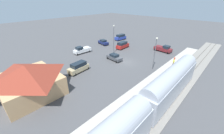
# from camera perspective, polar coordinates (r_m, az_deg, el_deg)

# --- Properties ---
(ground_plane) EXTENTS (200.00, 200.00, 0.00)m
(ground_plane) POSITION_cam_1_polar(r_m,az_deg,el_deg) (36.65, 5.79, 2.11)
(ground_plane) COLOR #4C4C4F
(railway_track) EXTENTS (4.80, 70.00, 0.30)m
(railway_track) POSITION_cam_1_polar(r_m,az_deg,el_deg) (31.31, 26.60, -5.16)
(railway_track) COLOR gray
(railway_track) RESTS_ON ground
(platform) EXTENTS (3.20, 46.00, 0.30)m
(platform) POSITION_cam_1_polar(r_m,az_deg,el_deg) (32.27, 20.00, -2.76)
(platform) COLOR #B7B2A8
(platform) RESTS_ON ground
(station_building) EXTENTS (10.57, 9.65, 5.44)m
(station_building) POSITION_cam_1_polar(r_m,az_deg,el_deg) (27.26, -31.49, -4.43)
(station_building) COLOR tan
(station_building) RESTS_ON ground
(pedestrian_on_platform) EXTENTS (0.36, 0.36, 1.71)m
(pedestrian_on_platform) POSITION_cam_1_polar(r_m,az_deg,el_deg) (36.75, 24.24, 2.04)
(pedestrian_on_platform) COLOR brown
(pedestrian_on_platform) RESTS_ON platform
(pedestrian_waiting_far) EXTENTS (0.36, 0.36, 1.71)m
(pedestrian_waiting_far) POSITION_cam_1_polar(r_m,az_deg,el_deg) (38.21, 24.46, 2.89)
(pedestrian_waiting_far) COLOR brown
(pedestrian_waiting_far) RESTS_ON platform
(pickup_maroon) EXTENTS (5.50, 2.72, 2.14)m
(pickup_maroon) POSITION_cam_1_polar(r_m,az_deg,el_deg) (46.37, 20.51, 7.20)
(pickup_maroon) COLOR maroon
(pickup_maroon) RESTS_ON ground
(suv_tan) EXTENTS (2.44, 5.07, 2.22)m
(suv_tan) POSITION_cam_1_polar(r_m,az_deg,el_deg) (32.04, -13.74, -0.04)
(suv_tan) COLOR #C6B284
(suv_tan) RESTS_ON ground
(sedan_navy) EXTENTS (4.77, 2.90, 1.74)m
(sedan_navy) POSITION_cam_1_polar(r_m,az_deg,el_deg) (50.93, -3.64, 10.29)
(sedan_navy) COLOR navy
(sedan_navy) RESTS_ON ground
(pickup_white) EXTENTS (2.32, 5.52, 2.14)m
(pickup_white) POSITION_cam_1_polar(r_m,az_deg,el_deg) (43.35, -12.31, 7.00)
(pickup_white) COLOR white
(pickup_white) RESTS_ON ground
(suv_red) EXTENTS (2.18, 4.98, 2.22)m
(suv_red) POSITION_cam_1_polar(r_m,az_deg,el_deg) (46.69, 4.39, 9.10)
(suv_red) COLOR red
(suv_red) RESTS_ON ground
(sedan_charcoal) EXTENTS (4.62, 2.52, 1.74)m
(sedan_charcoal) POSITION_cam_1_polar(r_m,az_deg,el_deg) (37.25, 0.96, 4.13)
(sedan_charcoal) COLOR #47494F
(sedan_charcoal) RESTS_ON ground
(suv_blue) EXTENTS (2.32, 5.03, 2.22)m
(suv_blue) POSITION_cam_1_polar(r_m,az_deg,el_deg) (56.93, 3.56, 12.32)
(suv_blue) COLOR #283D9E
(suv_blue) RESTS_ON ground
(light_pole_near_platform) EXTENTS (0.44, 0.44, 7.65)m
(light_pole_near_platform) POSITION_cam_1_polar(r_m,az_deg,el_deg) (32.24, 17.49, 6.75)
(light_pole_near_platform) COLOR #515156
(light_pole_near_platform) RESTS_ON ground
(light_pole_lot_center) EXTENTS (0.44, 0.44, 8.31)m
(light_pole_lot_center) POSITION_cam_1_polar(r_m,az_deg,el_deg) (41.53, 0.72, 12.74)
(light_pole_lot_center) COLOR #515156
(light_pole_lot_center) RESTS_ON ground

